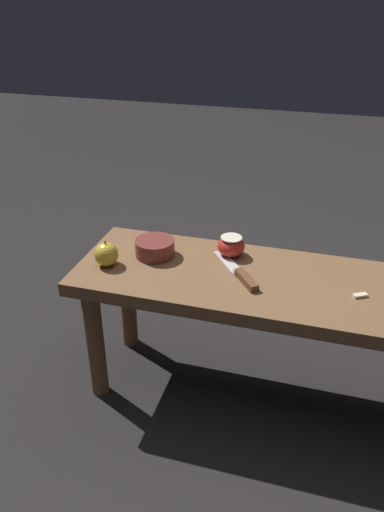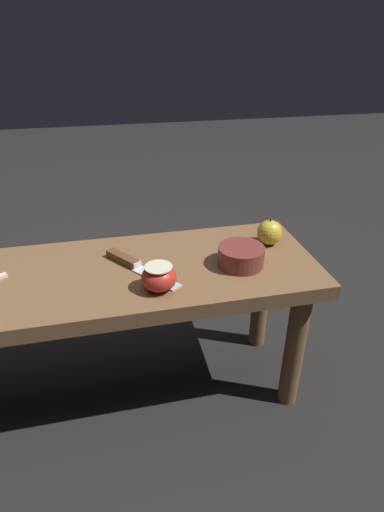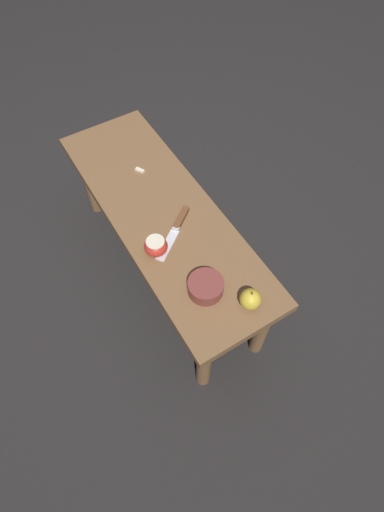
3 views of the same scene
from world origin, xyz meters
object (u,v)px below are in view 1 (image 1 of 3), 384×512
apple_cut (231,246)px  bowl (155,248)px  apple_whole (106,254)px  wooden_bench (273,300)px  knife (241,275)px

apple_cut → bowl: bearing=-163.8°
apple_whole → wooden_bench: bearing=6.3°
apple_cut → bowl: apple_cut is taller
apple_whole → apple_cut: 0.37m
bowl → knife: bearing=-10.9°
wooden_bench → apple_whole: size_ratio=14.48×
wooden_bench → knife: 0.12m
knife → apple_whole: bearing=59.3°
knife → apple_cut: size_ratio=2.59×
knife → bowl: size_ratio=1.80×
apple_whole → apple_cut: apple_whole is taller
apple_cut → wooden_bench: bearing=-35.0°
wooden_bench → apple_cut: size_ratio=13.86×
knife → bowl: (-0.27, 0.05, 0.02)m
wooden_bench → apple_cut: bearing=145.0°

